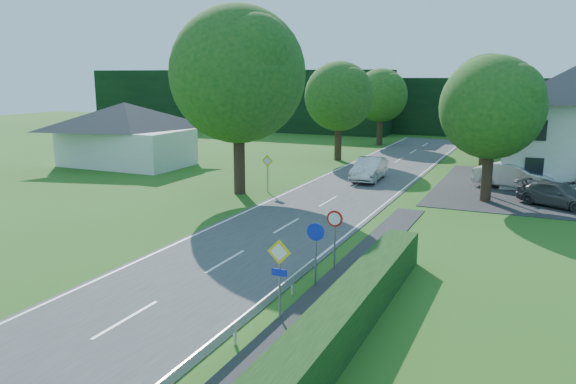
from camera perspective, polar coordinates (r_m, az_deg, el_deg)
The scene contains 25 objects.
road at distance 29.84m, azimuth 1.45°, elevation -2.54°, with size 7.00×80.00×0.04m, color #3B3B3E.
parking_pad at distance 40.35m, azimuth 24.97°, elevation 0.15°, with size 14.00×16.00×0.04m, color #272629.
line_edge_left at distance 31.20m, azimuth -4.06°, elevation -1.88°, with size 0.12×80.00×0.01m, color white.
line_edge_right at distance 28.78m, azimuth 7.43°, elevation -3.13°, with size 0.12×80.00×0.01m, color white.
line_centre at distance 29.84m, azimuth 1.45°, elevation -2.49°, with size 0.12×80.00×0.01m, color white, non-canonical shape.
tree_main at distance 35.18m, azimuth -5.08°, elevation 9.18°, with size 9.40×9.40×11.64m, color #154616, non-canonical shape.
tree_left_far at distance 49.48m, azimuth 5.16°, elevation 8.17°, with size 7.00×7.00×8.58m, color #154616, non-canonical shape.
tree_right_far at distance 48.92m, azimuth 19.49°, elevation 7.81°, with size 7.40×7.40×9.09m, color #154616, non-canonical shape.
tree_left_back at distance 60.81m, azimuth 9.37°, elevation 8.51°, with size 6.60×6.60×8.07m, color #154616, non-canonical shape.
tree_right_back at distance 57.01m, azimuth 19.16°, elevation 7.54°, with size 6.20×6.20×7.56m, color #154616, non-canonical shape.
tree_right_mid at distance 34.90m, azimuth 19.86°, elevation 5.99°, with size 7.00×7.00×8.58m, color #154616, non-canonical shape.
treeline_left at distance 79.12m, azimuth -5.53°, elevation 9.33°, with size 44.00×6.00×8.00m, color black.
treeline_right at distance 72.83m, azimuth 21.93°, elevation 7.93°, with size 30.00×5.00×7.00m, color black.
bungalow_left at distance 48.35m, azimuth -16.14°, elevation 5.80°, with size 11.00×6.50×5.20m.
streetlight at distance 36.91m, azimuth 19.45°, elevation 6.57°, with size 2.03×0.18×8.00m.
sign_priority_right at distance 17.13m, azimuth -0.89°, elevation -7.39°, with size 0.78×0.09×2.59m.
sign_roundabout at distance 19.79m, azimuth 2.82°, elevation -5.10°, with size 0.64×0.08×2.37m.
sign_speed_limit at distance 21.56m, azimuth 4.77°, elevation -3.44°, with size 0.64×0.11×2.37m.
sign_priority_left at distance 35.77m, azimuth -2.09°, elevation 2.65°, with size 0.78×0.09×2.44m.
moving_car at distance 40.28m, azimuth 8.25°, elevation 2.31°, with size 1.69×4.84×1.59m, color silver.
motorcycle at distance 40.87m, azimuth 8.71°, elevation 1.97°, with size 0.62×1.78×0.94m, color black.
parked_car_red at distance 40.23m, azimuth 23.46°, elevation 1.23°, with size 1.56×3.87×1.32m, color maroon.
parked_car_silver_a at distance 39.82m, azimuth 22.07°, elevation 1.53°, with size 1.81×5.20×1.71m, color silver.
parked_car_grey at distance 35.47m, azimuth 25.73°, elevation -0.27°, with size 1.86×4.58×1.33m, color #46474B.
parasol at distance 41.88m, azimuth 25.91°, elevation 1.96°, with size 2.31×2.36×2.12m, color #A92F0D.
Camera 1 is at (11.18, -6.65, 7.45)m, focal length 35.00 mm.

